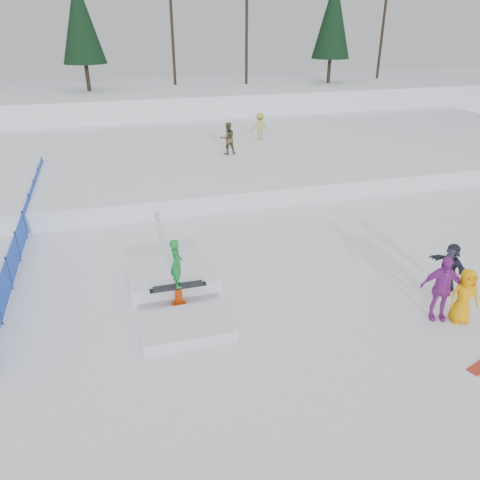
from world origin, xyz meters
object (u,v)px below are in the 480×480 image
object	(u,v)px
spectator_purple	(441,288)
jib_rail_feature	(176,287)
walker_ygreen	(260,126)
spectator_yellow	(464,296)
walker_olive	(228,138)
spectator_dark	(450,266)
safety_fence	(24,225)

from	to	relation	value
spectator_purple	jib_rail_feature	world-z (taller)	jib_rail_feature
walker_ygreen	spectator_yellow	distance (m)	18.46
walker_olive	spectator_yellow	distance (m)	15.89
jib_rail_feature	spectator_yellow	bearing A→B (deg)	-25.16
walker_olive	spectator_dark	xyz separation A→B (m)	(3.17, -14.12, -0.91)
walker_olive	walker_ygreen	distance (m)	3.88
spectator_yellow	jib_rail_feature	bearing A→B (deg)	168.40
spectator_dark	walker_ygreen	bearing A→B (deg)	173.52
safety_fence	jib_rail_feature	world-z (taller)	jib_rail_feature
walker_ygreen	jib_rail_feature	xyz separation A→B (m)	(-7.57, -15.04, -1.29)
walker_olive	spectator_yellow	xyz separation A→B (m)	(2.38, -15.68, -0.87)
jib_rail_feature	spectator_purple	bearing A→B (deg)	-24.74
spectator_yellow	walker_ygreen	bearing A→B (deg)	102.46
safety_fence	walker_ygreen	distance (m)	15.57
safety_fence	walker_olive	bearing A→B (deg)	35.03
safety_fence	walker_ygreen	xyz separation A→B (m)	(12.31, 9.47, 1.05)
safety_fence	walker_olive	world-z (taller)	walker_olive
spectator_purple	spectator_yellow	bearing A→B (deg)	-8.71
walker_olive	spectator_purple	world-z (taller)	walker_olive
safety_fence	jib_rail_feature	size ratio (longest dim) A/B	3.64
walker_ygreen	spectator_purple	bearing A→B (deg)	88.46
walker_ygreen	spectator_yellow	bearing A→B (deg)	90.13
spectator_yellow	spectator_dark	size ratio (longest dim) A/B	1.06
walker_olive	walker_ygreen	size ratio (longest dim) A/B	1.07
spectator_purple	spectator_yellow	xyz separation A→B (m)	(0.52, -0.30, -0.16)
safety_fence	walker_olive	size ratio (longest dim) A/B	9.40
spectator_yellow	spectator_purple	bearing A→B (deg)	163.36
spectator_dark	jib_rail_feature	bearing A→B (deg)	-110.80
jib_rail_feature	safety_fence	bearing A→B (deg)	130.35
walker_ygreen	spectator_yellow	world-z (taller)	walker_ygreen
spectator_purple	jib_rail_feature	size ratio (longest dim) A/B	0.43
spectator_yellow	jib_rail_feature	distance (m)	7.99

